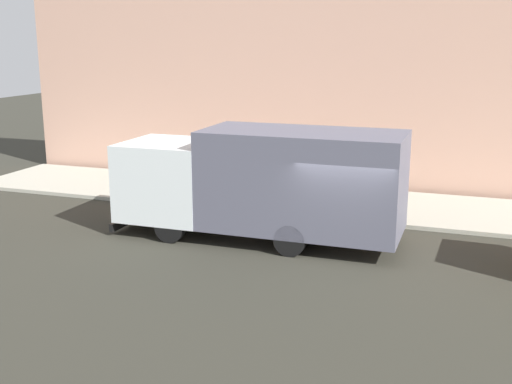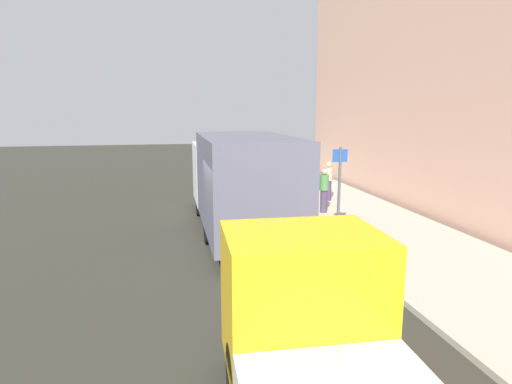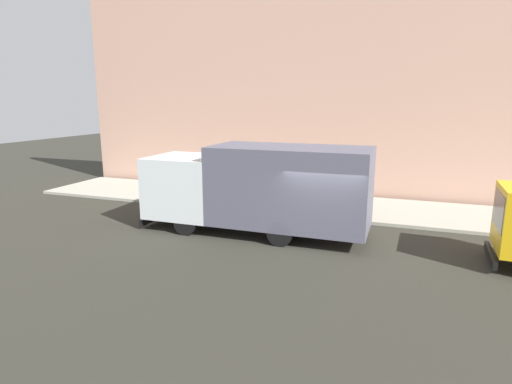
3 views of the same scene
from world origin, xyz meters
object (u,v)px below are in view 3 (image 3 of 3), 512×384
Objects in this scene: pedestrian_walking at (222,179)px; pedestrian_standing at (255,185)px; traffic_cone_orange at (216,195)px; large_utility_truck at (259,187)px; street_sign_post at (325,176)px.

pedestrian_walking is 1.01× the size of pedestrian_standing.
traffic_cone_orange is at bearing 18.62° from pedestrian_standing.
large_utility_truck reaches higher than traffic_cone_orange.
street_sign_post is at bearing 68.11° from pedestrian_walking.
pedestrian_walking is at bearing -13.34° from pedestrian_standing.
pedestrian_standing is at bearing 60.82° from pedestrian_walking.
street_sign_post is (-0.55, -5.03, 1.27)m from traffic_cone_orange.
street_sign_post is at bearing -96.29° from traffic_cone_orange.
traffic_cone_orange is at bearing 83.71° from street_sign_post.
pedestrian_standing is (-0.95, -1.99, -0.01)m from pedestrian_walking.
large_utility_truck is at bearing 34.34° from pedestrian_walking.
pedestrian_walking reaches higher than pedestrian_standing.
traffic_cone_orange is at bearing 5.15° from pedestrian_walking.
pedestrian_standing reaches higher than traffic_cone_orange.
large_utility_truck is 4.95× the size of pedestrian_walking.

